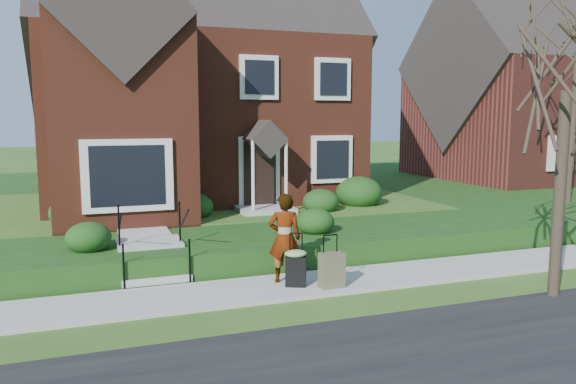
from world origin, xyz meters
name	(u,v)px	position (x,y,z in m)	size (l,w,h in m)	color
ground	(289,288)	(0.00, 0.00, 0.00)	(120.00, 120.00, 0.00)	#2D5119
sidewalk	(289,286)	(0.00, 0.00, 0.04)	(60.00, 1.60, 0.08)	#9E9B93
terrace	(290,194)	(4.00, 10.90, 0.30)	(44.00, 20.00, 0.60)	#163E10
walkway	(139,222)	(-2.50, 5.00, 0.63)	(1.20, 6.00, 0.06)	#9E9B93
main_house	(190,64)	(-0.21, 9.61, 5.26)	(10.40, 10.20, 9.40)	maroon
neighbour_house	(530,78)	(16.00, 11.00, 5.25)	(9.40, 8.00, 9.20)	maroon
front_steps	(152,255)	(-2.50, 1.84, 0.47)	(1.40, 2.02, 1.50)	#9E9B93
foundation_shrubs	(248,202)	(0.51, 4.82, 1.05)	(9.93, 4.71, 1.05)	#143810
woman	(285,238)	(-0.02, 0.21, 1.00)	(0.67, 0.44, 1.83)	#999999
suitcase_black	(296,266)	(0.09, -0.15, 0.50)	(0.56, 0.52, 1.08)	black
suitcase_olive	(332,270)	(0.73, -0.46, 0.43)	(0.49, 0.28, 1.06)	brown
tree_verge	(568,70)	(4.64, -2.19, 4.28)	(4.29, 4.29, 6.13)	#433728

